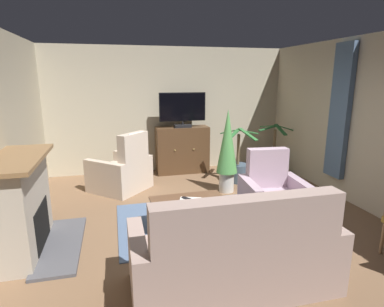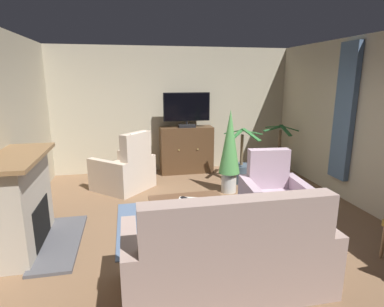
{
  "view_description": "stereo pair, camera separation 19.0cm",
  "coord_description": "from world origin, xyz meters",
  "px_view_note": "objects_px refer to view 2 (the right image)",
  "views": [
    {
      "loc": [
        -1.23,
        -4.14,
        2.11
      ],
      "look_at": [
        -0.11,
        0.38,
        0.98
      ],
      "focal_mm": 29.62,
      "sensor_mm": 36.0,
      "label": 1
    },
    {
      "loc": [
        -1.04,
        -4.18,
        2.11
      ],
      "look_at": [
        -0.11,
        0.38,
        0.98
      ],
      "focal_mm": 29.62,
      "sensor_mm": 36.0,
      "label": 2
    }
  ],
  "objects_px": {
    "potted_plant_tall_palm_by_window": "(241,171)",
    "potted_plant_leafy_by_curtain": "(230,147)",
    "fireplace": "(21,204)",
    "coffee_table": "(187,203)",
    "tv_remote": "(186,199)",
    "armchair_near_window": "(273,198)",
    "television": "(187,109)",
    "folded_newspaper": "(189,200)",
    "tv_cabinet": "(186,151)",
    "armchair_facing_sofa": "(125,172)",
    "sofa_floral": "(229,259)",
    "potted_plant_small_fern_corner": "(278,161)"
  },
  "relations": [
    {
      "from": "tv_remote",
      "to": "potted_plant_small_fern_corner",
      "type": "xyz_separation_m",
      "value": [
        2.54,
        2.24,
        -0.17
      ]
    },
    {
      "from": "coffee_table",
      "to": "television",
      "type": "bearing_deg",
      "value": 79.43
    },
    {
      "from": "fireplace",
      "to": "potted_plant_small_fern_corner",
      "type": "relative_size",
      "value": 1.33
    },
    {
      "from": "tv_remote",
      "to": "armchair_near_window",
      "type": "relative_size",
      "value": 0.17
    },
    {
      "from": "sofa_floral",
      "to": "tv_cabinet",
      "type": "bearing_deg",
      "value": 85.19
    },
    {
      "from": "folded_newspaper",
      "to": "fireplace",
      "type": "bearing_deg",
      "value": -157.73
    },
    {
      "from": "folded_newspaper",
      "to": "armchair_near_window",
      "type": "xyz_separation_m",
      "value": [
        1.31,
        0.06,
        -0.1
      ]
    },
    {
      "from": "armchair_facing_sofa",
      "to": "potted_plant_leafy_by_curtain",
      "type": "height_order",
      "value": "potted_plant_leafy_by_curtain"
    },
    {
      "from": "sofa_floral",
      "to": "potted_plant_leafy_by_curtain",
      "type": "height_order",
      "value": "potted_plant_leafy_by_curtain"
    },
    {
      "from": "tv_cabinet",
      "to": "coffee_table",
      "type": "relative_size",
      "value": 1.09
    },
    {
      "from": "potted_plant_tall_palm_by_window",
      "to": "potted_plant_small_fern_corner",
      "type": "relative_size",
      "value": 1.03
    },
    {
      "from": "armchair_facing_sofa",
      "to": "potted_plant_tall_palm_by_window",
      "type": "bearing_deg",
      "value": -1.59
    },
    {
      "from": "television",
      "to": "armchair_near_window",
      "type": "xyz_separation_m",
      "value": [
        0.83,
        -2.6,
        -1.11
      ]
    },
    {
      "from": "television",
      "to": "coffee_table",
      "type": "relative_size",
      "value": 0.95
    },
    {
      "from": "tv_remote",
      "to": "fireplace",
      "type": "bearing_deg",
      "value": -123.24
    },
    {
      "from": "television",
      "to": "armchair_near_window",
      "type": "distance_m",
      "value": 2.95
    },
    {
      "from": "coffee_table",
      "to": "potted_plant_leafy_by_curtain",
      "type": "distance_m",
      "value": 1.72
    },
    {
      "from": "armchair_near_window",
      "to": "potted_plant_leafy_by_curtain",
      "type": "relative_size",
      "value": 0.66
    },
    {
      "from": "coffee_table",
      "to": "potted_plant_leafy_by_curtain",
      "type": "relative_size",
      "value": 0.69
    },
    {
      "from": "potted_plant_small_fern_corner",
      "to": "potted_plant_leafy_by_curtain",
      "type": "height_order",
      "value": "potted_plant_leafy_by_curtain"
    },
    {
      "from": "fireplace",
      "to": "coffee_table",
      "type": "bearing_deg",
      "value": 2.99
    },
    {
      "from": "tv_remote",
      "to": "folded_newspaper",
      "type": "relative_size",
      "value": 0.57
    },
    {
      "from": "potted_plant_tall_palm_by_window",
      "to": "television",
      "type": "bearing_deg",
      "value": 137.79
    },
    {
      "from": "folded_newspaper",
      "to": "armchair_facing_sofa",
      "type": "distance_m",
      "value": 2.06
    },
    {
      "from": "coffee_table",
      "to": "potted_plant_tall_palm_by_window",
      "type": "height_order",
      "value": "potted_plant_tall_palm_by_window"
    },
    {
      "from": "potted_plant_tall_palm_by_window",
      "to": "potted_plant_small_fern_corner",
      "type": "xyz_separation_m",
      "value": [
        1.07,
        0.49,
        0.02
      ]
    },
    {
      "from": "folded_newspaper",
      "to": "potted_plant_leafy_by_curtain",
      "type": "height_order",
      "value": "potted_plant_leafy_by_curtain"
    },
    {
      "from": "fireplace",
      "to": "television",
      "type": "height_order",
      "value": "television"
    },
    {
      "from": "tv_remote",
      "to": "potted_plant_leafy_by_curtain",
      "type": "height_order",
      "value": "potted_plant_leafy_by_curtain"
    },
    {
      "from": "fireplace",
      "to": "folded_newspaper",
      "type": "height_order",
      "value": "fireplace"
    },
    {
      "from": "folded_newspaper",
      "to": "potted_plant_small_fern_corner",
      "type": "relative_size",
      "value": 0.27
    },
    {
      "from": "tv_remote",
      "to": "armchair_facing_sofa",
      "type": "distance_m",
      "value": 2.01
    },
    {
      "from": "tv_cabinet",
      "to": "potted_plant_tall_palm_by_window",
      "type": "bearing_deg",
      "value": -43.89
    },
    {
      "from": "tv_cabinet",
      "to": "armchair_near_window",
      "type": "bearing_deg",
      "value": -72.56
    },
    {
      "from": "fireplace",
      "to": "potted_plant_small_fern_corner",
      "type": "distance_m",
      "value": 5.22
    },
    {
      "from": "folded_newspaper",
      "to": "potted_plant_leafy_by_curtain",
      "type": "bearing_deg",
      "value": 71.51
    },
    {
      "from": "folded_newspaper",
      "to": "television",
      "type": "bearing_deg",
      "value": 99.56
    },
    {
      "from": "tv_remote",
      "to": "sofa_floral",
      "type": "distance_m",
      "value": 1.49
    },
    {
      "from": "coffee_table",
      "to": "armchair_facing_sofa",
      "type": "height_order",
      "value": "armchair_facing_sofa"
    },
    {
      "from": "fireplace",
      "to": "tv_cabinet",
      "type": "relative_size",
      "value": 1.25
    },
    {
      "from": "television",
      "to": "sofa_floral",
      "type": "height_order",
      "value": "television"
    },
    {
      "from": "tv_remote",
      "to": "sofa_floral",
      "type": "bearing_deg",
      "value": -30.67
    },
    {
      "from": "tv_cabinet",
      "to": "potted_plant_small_fern_corner",
      "type": "distance_m",
      "value": 2.09
    },
    {
      "from": "tv_cabinet",
      "to": "television",
      "type": "bearing_deg",
      "value": -90.0
    },
    {
      "from": "potted_plant_tall_palm_by_window",
      "to": "potted_plant_leafy_by_curtain",
      "type": "height_order",
      "value": "potted_plant_leafy_by_curtain"
    },
    {
      "from": "television",
      "to": "tv_remote",
      "type": "bearing_deg",
      "value": -101.0
    },
    {
      "from": "television",
      "to": "armchair_facing_sofa",
      "type": "height_order",
      "value": "television"
    },
    {
      "from": "armchair_facing_sofa",
      "to": "folded_newspaper",
      "type": "bearing_deg",
      "value": -64.39
    },
    {
      "from": "folded_newspaper",
      "to": "potted_plant_leafy_by_curtain",
      "type": "xyz_separation_m",
      "value": [
        1.02,
        1.29,
        0.43
      ]
    },
    {
      "from": "folded_newspaper",
      "to": "potted_plant_leafy_by_curtain",
      "type": "relative_size",
      "value": 0.19
    }
  ]
}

